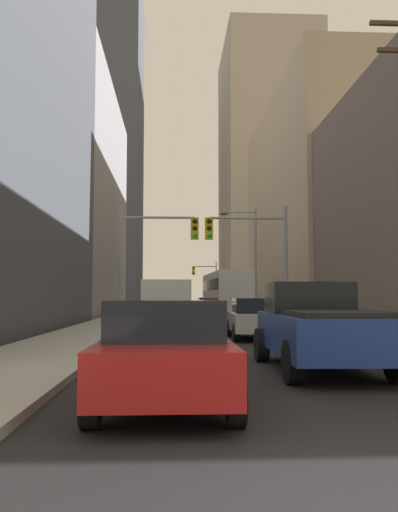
{
  "coord_description": "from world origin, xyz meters",
  "views": [
    {
      "loc": [
        -1.51,
        -3.66,
        1.56
      ],
      "look_at": [
        0.0,
        27.33,
        3.92
      ],
      "focal_mm": 37.98,
      "sensor_mm": 36.0,
      "label": 1
    }
  ],
  "objects_px": {
    "sedan_navy": "(170,307)",
    "traffic_signal_near_left": "(155,245)",
    "cargo_van_white": "(167,303)",
    "sedan_beige": "(170,312)",
    "sedan_red": "(165,352)",
    "traffic_signal_far_right": "(206,277)",
    "sedan_grey": "(207,306)",
    "city_bus": "(226,292)",
    "traffic_signal_near_right": "(251,246)",
    "sedan_silver": "(255,318)",
    "pickup_truck_blue": "(318,326)"
  },
  "relations": [
    {
      "from": "cargo_van_white",
      "to": "sedan_red",
      "type": "relative_size",
      "value": 1.24
    },
    {
      "from": "city_bus",
      "to": "sedan_red",
      "type": "bearing_deg",
      "value": -97.12
    },
    {
      "from": "city_bus",
      "to": "sedan_red",
      "type": "distance_m",
      "value": 34.19
    },
    {
      "from": "city_bus",
      "to": "sedan_red",
      "type": "xyz_separation_m",
      "value": [
        -4.24,
        -33.91,
        -1.16
      ]
    },
    {
      "from": "sedan_navy",
      "to": "traffic_signal_near_left",
      "type": "distance_m",
      "value": 18.98
    },
    {
      "from": "sedan_beige",
      "to": "sedan_navy",
      "type": "height_order",
      "value": "same"
    },
    {
      "from": "sedan_red",
      "to": "sedan_grey",
      "type": "bearing_deg",
      "value": 85.56
    },
    {
      "from": "city_bus",
      "to": "traffic_signal_far_right",
      "type": "distance_m",
      "value": 25.8
    },
    {
      "from": "sedan_red",
      "to": "traffic_signal_near_left",
      "type": "bearing_deg",
      "value": 92.37
    },
    {
      "from": "sedan_red",
      "to": "city_bus",
      "type": "bearing_deg",
      "value": 82.88
    },
    {
      "from": "cargo_van_white",
      "to": "sedan_beige",
      "type": "height_order",
      "value": "cargo_van_white"
    },
    {
      "from": "sedan_silver",
      "to": "pickup_truck_blue",
      "type": "bearing_deg",
      "value": -89.71
    },
    {
      "from": "sedan_beige",
      "to": "traffic_signal_near_right",
      "type": "height_order",
      "value": "traffic_signal_near_right"
    },
    {
      "from": "sedan_silver",
      "to": "traffic_signal_near_left",
      "type": "distance_m",
      "value": 7.69
    },
    {
      "from": "city_bus",
      "to": "sedan_silver",
      "type": "distance_m",
      "value": 21.66
    },
    {
      "from": "city_bus",
      "to": "traffic_signal_near_right",
      "type": "distance_m",
      "value": 16.01
    },
    {
      "from": "pickup_truck_blue",
      "to": "sedan_silver",
      "type": "distance_m",
      "value": 8.61
    },
    {
      "from": "sedan_red",
      "to": "traffic_signal_far_right",
      "type": "height_order",
      "value": "traffic_signal_far_right"
    },
    {
      "from": "cargo_van_white",
      "to": "traffic_signal_near_left",
      "type": "relative_size",
      "value": 0.87
    },
    {
      "from": "sedan_grey",
      "to": "traffic_signal_near_left",
      "type": "xyz_separation_m",
      "value": [
        -4.08,
        -24.92,
        3.27
      ]
    },
    {
      "from": "city_bus",
      "to": "pickup_truck_blue",
      "type": "height_order",
      "value": "city_bus"
    },
    {
      "from": "city_bus",
      "to": "cargo_van_white",
      "type": "distance_m",
      "value": 18.36
    },
    {
      "from": "sedan_red",
      "to": "pickup_truck_blue",
      "type": "bearing_deg",
      "value": 48.86
    },
    {
      "from": "sedan_red",
      "to": "sedan_beige",
      "type": "distance_m",
      "value": 22.04
    },
    {
      "from": "city_bus",
      "to": "sedan_silver",
      "type": "bearing_deg",
      "value": -92.78
    },
    {
      "from": "sedan_red",
      "to": "traffic_signal_near_left",
      "type": "relative_size",
      "value": 0.7
    },
    {
      "from": "cargo_van_white",
      "to": "traffic_signal_far_right",
      "type": "distance_m",
      "value": 43.84
    },
    {
      "from": "sedan_beige",
      "to": "sedan_grey",
      "type": "height_order",
      "value": "same"
    },
    {
      "from": "cargo_van_white",
      "to": "traffic_signal_far_right",
      "type": "relative_size",
      "value": 0.87
    },
    {
      "from": "city_bus",
      "to": "sedan_silver",
      "type": "height_order",
      "value": "city_bus"
    },
    {
      "from": "sedan_silver",
      "to": "traffic_signal_near_left",
      "type": "relative_size",
      "value": 0.71
    },
    {
      "from": "sedan_navy",
      "to": "traffic_signal_near_left",
      "type": "xyz_separation_m",
      "value": [
        -0.61,
        -18.69,
        3.27
      ]
    },
    {
      "from": "sedan_silver",
      "to": "sedan_grey",
      "type": "bearing_deg",
      "value": 89.72
    },
    {
      "from": "pickup_truck_blue",
      "to": "traffic_signal_near_left",
      "type": "distance_m",
      "value": 15.21
    },
    {
      "from": "sedan_red",
      "to": "sedan_silver",
      "type": "relative_size",
      "value": 0.99
    },
    {
      "from": "traffic_signal_near_right",
      "to": "traffic_signal_far_right",
      "type": "xyz_separation_m",
      "value": [
        0.41,
        41.58,
        -0.04
      ]
    },
    {
      "from": "sedan_beige",
      "to": "sedan_grey",
      "type": "xyz_separation_m",
      "value": [
        3.38,
        20.93,
        0.0
      ]
    },
    {
      "from": "pickup_truck_blue",
      "to": "traffic_signal_near_left",
      "type": "bearing_deg",
      "value": 105.49
    },
    {
      "from": "sedan_red",
      "to": "sedan_grey",
      "type": "xyz_separation_m",
      "value": [
        3.34,
        42.97,
        0.0
      ]
    },
    {
      "from": "cargo_van_white",
      "to": "sedan_beige",
      "type": "xyz_separation_m",
      "value": [
        0.11,
        5.95,
        -0.52
      ]
    },
    {
      "from": "traffic_signal_near_right",
      "to": "city_bus",
      "type": "bearing_deg",
      "value": 88.7
    },
    {
      "from": "sedan_beige",
      "to": "traffic_signal_far_right",
      "type": "bearing_deg",
      "value": 83.44
    },
    {
      "from": "sedan_navy",
      "to": "sedan_grey",
      "type": "height_order",
      "value": "same"
    },
    {
      "from": "sedan_beige",
      "to": "sedan_navy",
      "type": "xyz_separation_m",
      "value": [
        -0.1,
        14.69,
        0.0
      ]
    },
    {
      "from": "pickup_truck_blue",
      "to": "traffic_signal_far_right",
      "type": "height_order",
      "value": "traffic_signal_far_right"
    },
    {
      "from": "pickup_truck_blue",
      "to": "sedan_navy",
      "type": "height_order",
      "value": "pickup_truck_blue"
    },
    {
      "from": "sedan_silver",
      "to": "traffic_signal_near_right",
      "type": "distance_m",
      "value": 6.65
    },
    {
      "from": "pickup_truck_blue",
      "to": "cargo_van_white",
      "type": "distance_m",
      "value": 12.85
    },
    {
      "from": "sedan_grey",
      "to": "traffic_signal_near_left",
      "type": "distance_m",
      "value": 25.46
    },
    {
      "from": "sedan_grey",
      "to": "traffic_signal_near_right",
      "type": "bearing_deg",
      "value": -88.76
    }
  ]
}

